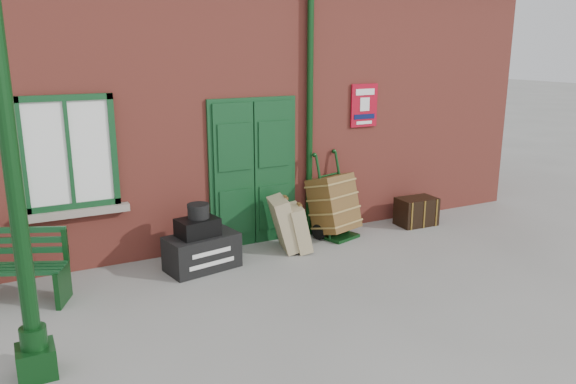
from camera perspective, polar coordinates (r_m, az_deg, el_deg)
ground at (r=7.79m, az=3.03°, el=-8.01°), size 80.00×80.00×0.00m
station_building at (r=10.39m, az=-6.67°, el=9.91°), size 10.30×4.30×4.36m
canopy_column at (r=5.44m, az=-25.55°, el=-3.79°), size 0.34×0.34×3.61m
bench at (r=7.54m, az=-27.11°, el=-6.65°), size 1.55×1.02×0.93m
houdini_trunk at (r=7.86m, az=-8.72°, el=-6.03°), size 1.05×0.70×0.49m
strongbox at (r=7.73m, az=-9.18°, el=-3.55°), size 0.60×0.48×0.24m
hatbox at (r=7.70m, az=-9.10°, el=-1.91°), size 0.34×0.34×0.19m
suitcase_back at (r=8.40m, az=-0.38°, el=-3.26°), size 0.55×0.65×0.83m
suitcase_front at (r=8.41m, az=1.03°, el=-3.65°), size 0.46×0.58×0.71m
porter_trolley at (r=9.04m, az=4.67°, el=-1.33°), size 0.82×0.86×1.34m
dark_trunk at (r=9.90m, az=12.90°, el=-1.93°), size 0.68×0.46×0.48m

